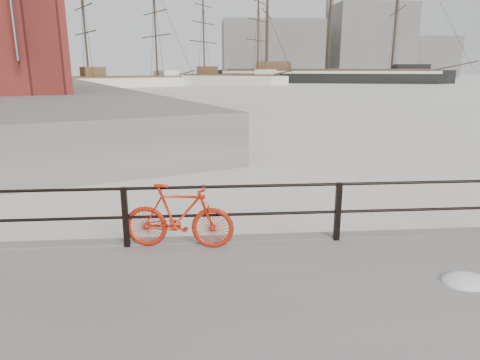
# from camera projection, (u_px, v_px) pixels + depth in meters

# --- Properties ---
(ground) EXTENTS (400.00, 400.00, 0.00)m
(ground) POSITION_uv_depth(u_px,v_px,m) (332.00, 255.00, 7.52)
(ground) COLOR white
(ground) RESTS_ON ground
(guardrail) EXTENTS (28.00, 0.10, 1.00)m
(guardrail) POSITION_uv_depth(u_px,v_px,m) (338.00, 212.00, 7.16)
(guardrail) COLOR black
(guardrail) RESTS_ON promenade
(bicycle) EXTENTS (1.78, 0.52, 1.06)m
(bicycle) POSITION_uv_depth(u_px,v_px,m) (179.00, 216.00, 6.85)
(bicycle) COLOR red
(bicycle) RESTS_ON promenade
(barque_black) EXTENTS (61.91, 33.49, 33.43)m
(barque_black) POSITION_uv_depth(u_px,v_px,m) (327.00, 83.00, 93.88)
(barque_black) COLOR black
(barque_black) RESTS_ON ground
(schooner_mid) EXTENTS (28.12, 22.39, 19.00)m
(schooner_mid) POSITION_uv_depth(u_px,v_px,m) (230.00, 84.00, 85.83)
(schooner_mid) COLOR silver
(schooner_mid) RESTS_ON ground
(schooner_left) EXTENTS (29.18, 23.78, 20.04)m
(schooner_left) POSITION_uv_depth(u_px,v_px,m) (125.00, 87.00, 73.92)
(schooner_left) COLOR white
(schooner_left) RESTS_ON ground
(industrial_west) EXTENTS (32.00, 18.00, 18.00)m
(industrial_west) POSITION_uv_depth(u_px,v_px,m) (271.00, 50.00, 141.75)
(industrial_west) COLOR gray
(industrial_west) RESTS_ON ground
(industrial_mid) EXTENTS (26.00, 20.00, 24.00)m
(industrial_mid) POSITION_uv_depth(u_px,v_px,m) (369.00, 42.00, 148.53)
(industrial_mid) COLOR gray
(industrial_mid) RESTS_ON ground
(industrial_east) EXTENTS (20.00, 16.00, 14.00)m
(industrial_east) POSITION_uv_depth(u_px,v_px,m) (424.00, 57.00, 156.40)
(industrial_east) COLOR gray
(industrial_east) RESTS_ON ground
(smokestack) EXTENTS (2.80, 2.80, 44.00)m
(smokestack) POSITION_uv_depth(u_px,v_px,m) (330.00, 12.00, 149.80)
(smokestack) COLOR gray
(smokestack) RESTS_ON ground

